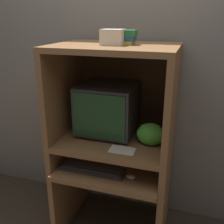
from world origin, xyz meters
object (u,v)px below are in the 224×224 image
object	(u,v)px
keyboard	(92,169)
book_stack	(123,37)
crt_monitor	(108,108)
storage_box	(113,37)
mouse	(131,177)
snack_bag	(151,134)

from	to	relation	value
keyboard	book_stack	size ratio (longest dim) A/B	2.87
book_stack	crt_monitor	bearing A→B (deg)	150.97
book_stack	storage_box	size ratio (longest dim) A/B	1.18
crt_monitor	mouse	xyz separation A→B (m)	(0.25, -0.28, -0.37)
mouse	storage_box	bearing A→B (deg)	139.36
snack_bag	keyboard	bearing A→B (deg)	-158.81
mouse	storage_box	size ratio (longest dim) A/B	0.47
mouse	snack_bag	size ratio (longest dim) A/B	0.34
snack_bag	storage_box	distance (m)	0.68
crt_monitor	mouse	size ratio (longest dim) A/B	6.45
crt_monitor	keyboard	world-z (taller)	crt_monitor
crt_monitor	keyboard	xyz separation A→B (m)	(-0.03, -0.27, -0.37)
mouse	book_stack	bearing A→B (deg)	120.53
crt_monitor	snack_bag	xyz separation A→B (m)	(0.34, -0.12, -0.11)
storage_box	keyboard	bearing A→B (deg)	-130.19
mouse	snack_bag	distance (m)	0.32
book_stack	keyboard	bearing A→B (deg)	-129.49
crt_monitor	keyboard	distance (m)	0.46
keyboard	mouse	distance (m)	0.29
snack_bag	storage_box	xyz separation A→B (m)	(-0.26, -0.01, 0.63)
mouse	storage_box	distance (m)	0.92
mouse	keyboard	bearing A→B (deg)	177.07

